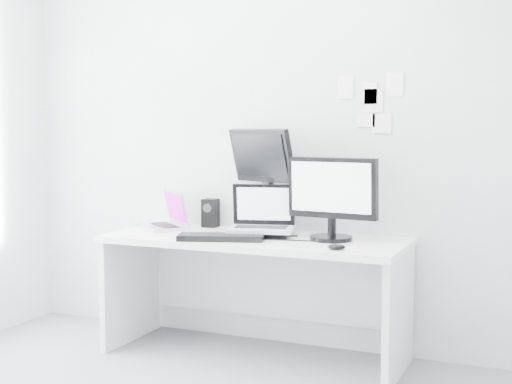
# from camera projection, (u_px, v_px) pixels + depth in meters

# --- Properties ---
(back_wall) EXTENTS (3.60, 0.00, 3.60)m
(back_wall) POSITION_uv_depth(u_px,v_px,m) (276.00, 132.00, 4.57)
(back_wall) COLOR silver
(back_wall) RESTS_ON ground
(desk) EXTENTS (1.80, 0.70, 0.73)m
(desk) POSITION_uv_depth(u_px,v_px,m) (254.00, 297.00, 4.34)
(desk) COLOR white
(desk) RESTS_ON ground
(macbook) EXTENTS (0.42, 0.41, 0.25)m
(macbook) POSITION_uv_depth(u_px,v_px,m) (162.00, 209.00, 4.64)
(macbook) COLOR silver
(macbook) RESTS_ON desk
(speaker) EXTENTS (0.11, 0.11, 0.18)m
(speaker) POSITION_uv_depth(u_px,v_px,m) (210.00, 213.00, 4.71)
(speaker) COLOR black
(speaker) RESTS_ON desk
(dell_laptop) EXTENTS (0.44, 0.38, 0.32)m
(dell_laptop) POSITION_uv_depth(u_px,v_px,m) (261.00, 210.00, 4.31)
(dell_laptop) COLOR #A3A6AB
(dell_laptop) RESTS_ON desk
(rear_monitor) EXTENTS (0.51, 0.35, 0.66)m
(rear_monitor) POSITION_uv_depth(u_px,v_px,m) (264.00, 179.00, 4.46)
(rear_monitor) COLOR black
(rear_monitor) RESTS_ON desk
(samsung_monitor) EXTENTS (0.56, 0.30, 0.50)m
(samsung_monitor) POSITION_uv_depth(u_px,v_px,m) (331.00, 198.00, 4.15)
(samsung_monitor) COLOR black
(samsung_monitor) RESTS_ON desk
(keyboard) EXTENTS (0.52, 0.32, 0.03)m
(keyboard) POSITION_uv_depth(u_px,v_px,m) (221.00, 237.00, 4.18)
(keyboard) COLOR black
(keyboard) RESTS_ON desk
(mouse) EXTENTS (0.11, 0.09, 0.03)m
(mouse) POSITION_uv_depth(u_px,v_px,m) (336.00, 247.00, 3.85)
(mouse) COLOR black
(mouse) RESTS_ON desk
(wall_note_0) EXTENTS (0.10, 0.00, 0.14)m
(wall_note_0) POSITION_uv_depth(u_px,v_px,m) (345.00, 87.00, 4.36)
(wall_note_0) COLOR white
(wall_note_0) RESTS_ON back_wall
(wall_note_1) EXTENTS (0.09, 0.00, 0.13)m
(wall_note_1) POSITION_uv_depth(u_px,v_px,m) (370.00, 93.00, 4.31)
(wall_note_1) COLOR white
(wall_note_1) RESTS_ON back_wall
(wall_note_2) EXTENTS (0.10, 0.00, 0.14)m
(wall_note_2) POSITION_uv_depth(u_px,v_px,m) (395.00, 84.00, 4.24)
(wall_note_2) COLOR white
(wall_note_2) RESTS_ON back_wall
(wall_note_3) EXTENTS (0.11, 0.00, 0.08)m
(wall_note_3) POSITION_uv_depth(u_px,v_px,m) (366.00, 120.00, 4.33)
(wall_note_3) COLOR white
(wall_note_3) RESTS_ON back_wall
(wall_note_4) EXTENTS (0.11, 0.00, 0.14)m
(wall_note_4) POSITION_uv_depth(u_px,v_px,m) (373.00, 101.00, 4.30)
(wall_note_4) COLOR white
(wall_note_4) RESTS_ON back_wall
(wall_note_5) EXTENTS (0.11, 0.00, 0.12)m
(wall_note_5) POSITION_uv_depth(u_px,v_px,m) (382.00, 123.00, 4.29)
(wall_note_5) COLOR white
(wall_note_5) RESTS_ON back_wall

